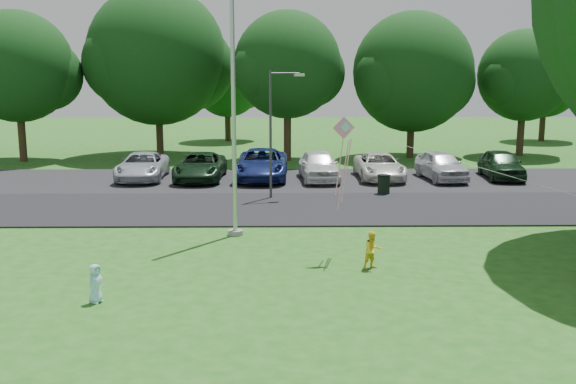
{
  "coord_description": "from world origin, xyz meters",
  "views": [
    {
      "loc": [
        -2.08,
        -15.17,
        5.19
      ],
      "look_at": [
        -1.81,
        4.0,
        1.6
      ],
      "focal_mm": 40.0,
      "sensor_mm": 36.0,
      "label": 1
    }
  ],
  "objects_px": {
    "flagpole": "(233,106)",
    "child_yellow": "(372,250)",
    "street_lamp": "(275,122)",
    "kite": "(349,144)",
    "trash_can": "(384,185)",
    "child_blue": "(95,283)"
  },
  "relations": [
    {
      "from": "child_yellow",
      "to": "kite",
      "type": "distance_m",
      "value": 2.97
    },
    {
      "from": "flagpole",
      "to": "trash_can",
      "type": "distance_m",
      "value": 9.76
    },
    {
      "from": "child_yellow",
      "to": "child_blue",
      "type": "xyz_separation_m",
      "value": [
        -6.68,
        -2.49,
        -0.06
      ]
    },
    {
      "from": "child_blue",
      "to": "child_yellow",
      "type": "bearing_deg",
      "value": -42.37
    },
    {
      "from": "trash_can",
      "to": "street_lamp",
      "type": "bearing_deg",
      "value": -170.79
    },
    {
      "from": "street_lamp",
      "to": "child_blue",
      "type": "height_order",
      "value": "street_lamp"
    },
    {
      "from": "flagpole",
      "to": "kite",
      "type": "xyz_separation_m",
      "value": [
        3.34,
        -2.61,
        -0.93
      ]
    },
    {
      "from": "street_lamp",
      "to": "kite",
      "type": "relative_size",
      "value": 0.82
    },
    {
      "from": "child_yellow",
      "to": "kite",
      "type": "bearing_deg",
      "value": 93.15
    },
    {
      "from": "street_lamp",
      "to": "kite",
      "type": "bearing_deg",
      "value": -93.21
    },
    {
      "from": "kite",
      "to": "trash_can",
      "type": "bearing_deg",
      "value": 66.73
    },
    {
      "from": "child_blue",
      "to": "kite",
      "type": "xyz_separation_m",
      "value": [
        6.11,
        3.55,
        2.78
      ]
    },
    {
      "from": "kite",
      "to": "child_yellow",
      "type": "bearing_deg",
      "value": -69.86
    },
    {
      "from": "flagpole",
      "to": "street_lamp",
      "type": "relative_size",
      "value": 1.89
    },
    {
      "from": "kite",
      "to": "street_lamp",
      "type": "bearing_deg",
      "value": 95.37
    },
    {
      "from": "child_blue",
      "to": "street_lamp",
      "type": "bearing_deg",
      "value": 8.86
    },
    {
      "from": "flagpole",
      "to": "child_yellow",
      "type": "xyz_separation_m",
      "value": [
        3.91,
        -3.66,
        -3.65
      ]
    },
    {
      "from": "flagpole",
      "to": "street_lamp",
      "type": "distance_m",
      "value": 6.28
    },
    {
      "from": "trash_can",
      "to": "kite",
      "type": "distance_m",
      "value": 10.16
    },
    {
      "from": "flagpole",
      "to": "kite",
      "type": "relative_size",
      "value": 1.55
    },
    {
      "from": "street_lamp",
      "to": "child_yellow",
      "type": "height_order",
      "value": "street_lamp"
    },
    {
      "from": "trash_can",
      "to": "child_yellow",
      "type": "height_order",
      "value": "child_yellow"
    }
  ]
}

